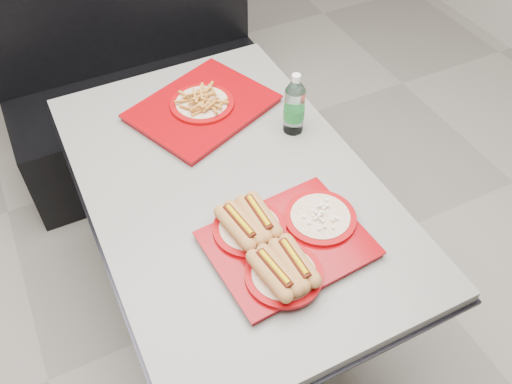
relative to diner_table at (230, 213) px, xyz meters
name	(u,v)px	position (x,y,z in m)	size (l,w,h in m)	color
ground	(235,301)	(0.00, 0.00, -0.58)	(6.00, 6.00, 0.00)	#9F998E
diner_table	(230,213)	(0.00, 0.00, 0.00)	(0.92, 1.42, 0.75)	black
booth_bench	(141,88)	(0.00, 1.09, -0.18)	(1.30, 0.57, 1.35)	black
tray_near	(282,241)	(0.03, -0.32, 0.20)	(0.48, 0.41, 0.10)	#880308
tray_far	(202,105)	(0.06, 0.38, 0.19)	(0.60, 0.54, 0.10)	#880308
water_bottle	(294,107)	(0.32, 0.13, 0.27)	(0.07, 0.07, 0.24)	silver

